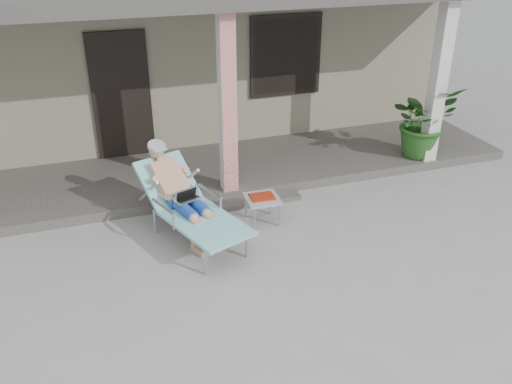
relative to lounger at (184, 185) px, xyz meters
name	(u,v)px	position (x,y,z in m)	size (l,w,h in m)	color
ground	(280,275)	(0.85, -1.27, -0.76)	(60.00, 60.00, 0.00)	#9E9E99
house	(169,34)	(0.85, 5.23, 0.91)	(10.40, 5.40, 3.30)	gray
porch_deck	(215,171)	(0.85, 1.73, -0.68)	(10.00, 2.00, 0.15)	#605B56
porch_step	(235,204)	(0.85, 0.58, -0.72)	(2.00, 0.30, 0.07)	#605B56
lounger	(184,185)	(0.00, 0.00, 0.00)	(1.29, 1.96, 1.23)	#B7B7BC
side_table	(262,200)	(1.08, 0.01, -0.41)	(0.48, 0.48, 0.41)	#A5A5A1
potted_palm	(423,121)	(4.34, 1.09, 0.00)	(1.10, 0.95, 1.22)	#26591E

